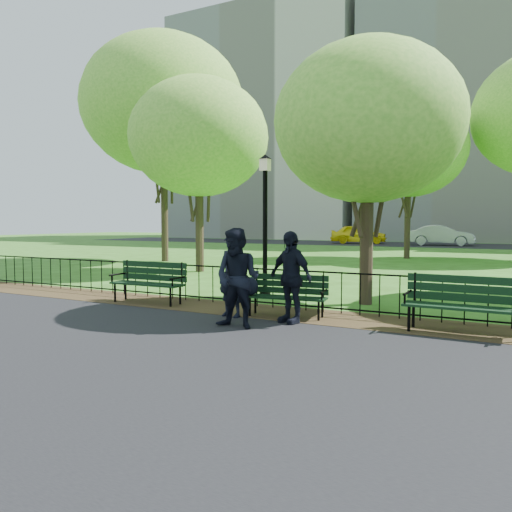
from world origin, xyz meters
The scene contains 20 objects.
ground centered at (0.00, 0.00, 0.00)m, with size 120.00×120.00×0.00m, color #2F5C18.
asphalt_path centered at (0.00, -3.40, 0.01)m, with size 60.00×9.20×0.01m, color black.
dirt_strip centered at (0.00, 1.50, 0.01)m, with size 60.00×1.60×0.01m, color #362616.
far_street centered at (0.00, 35.00, 0.01)m, with size 70.00×9.00×0.01m, color black.
iron_fence centered at (0.00, 2.00, 0.50)m, with size 24.06×0.06×1.00m.
apartment_west centered at (-22.00, 48.00, 13.00)m, with size 22.00×15.00×26.00m, color beige.
apartment_mid centered at (2.00, 48.00, 15.00)m, with size 24.00×15.00×30.00m, color beige.
park_bench_main centered at (0.23, 1.12, 0.57)m, with size 1.76×0.73×0.94m.
park_bench_left_a centered at (-3.14, 1.30, 0.61)m, with size 1.90×0.63×1.07m.
park_bench_right_a centered at (3.83, 1.22, 0.63)m, with size 1.95×0.64×1.10m.
lamppost centered at (-1.23, 3.66, 2.01)m, with size 0.33×0.33×3.70m.
tree_near_w centered at (-6.31, 8.11, 5.17)m, with size 5.35×5.35×7.45m.
tree_near_e centered at (1.50, 3.53, 4.23)m, with size 4.38×4.38×6.10m.
tree_mid_w centered at (-10.68, 11.54, 7.55)m, with size 7.80×7.80×10.87m.
tree_far_c centered at (-0.49, 18.85, 5.72)m, with size 5.91×5.91×8.24m.
person_left centered at (-0.50, 0.68, 0.86)m, with size 0.62×0.40×1.69m, color black.
person_mid centered at (0.15, -0.21, 0.93)m, with size 0.89×0.46×1.83m, color black.
person_right centered at (0.80, 0.69, 0.90)m, with size 1.04×0.42×1.77m, color black.
taxi centered at (-7.69, 34.76, 0.83)m, with size 1.94×4.82×1.64m, color yellow.
sedan_silver centered at (-0.73, 34.28, 0.84)m, with size 1.74×5.00×1.65m, color #9D9FA5.
Camera 1 is at (4.63, -8.04, 1.96)m, focal length 35.00 mm.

